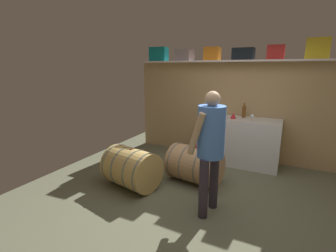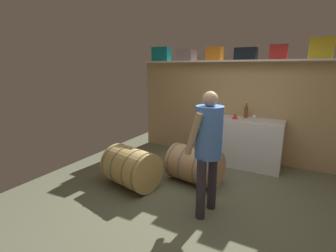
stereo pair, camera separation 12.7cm
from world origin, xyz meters
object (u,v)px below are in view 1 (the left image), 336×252
wine_glass (252,117)px  winemaker_pouring (210,141)px  work_cabinet (239,141)px  toolcase_orange (212,54)px  toolcase_grey (184,55)px  toolcase_red (276,52)px  toolcase_yellow (318,49)px  wine_barrel_far (132,168)px  tasting_cup (196,146)px  wine_barrel_near (195,164)px  toolcase_black (243,54)px  toolcase_teal (159,54)px  wine_bottle_amber (244,111)px  red_funnel (233,116)px

wine_glass → winemaker_pouring: bearing=-98.7°
work_cabinet → toolcase_orange: bearing=162.4°
toolcase_grey → toolcase_red: size_ratio=1.16×
toolcase_yellow → wine_barrel_far: toolcase_yellow is taller
work_cabinet → tasting_cup: size_ratio=23.80×
toolcase_grey → wine_barrel_near: 2.47m
toolcase_black → toolcase_red: size_ratio=1.35×
toolcase_teal → toolcase_black: toolcase_teal is taller
toolcase_yellow → toolcase_teal: bearing=-177.3°
work_cabinet → wine_bottle_amber: 0.62m
toolcase_grey → wine_barrel_far: (-0.05, -2.02, -1.85)m
toolcase_yellow → wine_barrel_near: 2.90m
toolcase_black → wine_bottle_amber: (0.10, -0.09, -1.10)m
red_funnel → winemaker_pouring: bearing=-86.9°
work_cabinet → wine_glass: wine_glass is taller
toolcase_grey → toolcase_orange: 0.62m
work_cabinet → toolcase_red: bearing=23.2°
toolcase_orange → toolcase_black: toolcase_orange is taller
wine_bottle_amber → tasting_cup: (-0.53, -1.30, -0.43)m
toolcase_teal → wine_glass: size_ratio=2.86×
toolcase_black → toolcase_yellow: 1.24m
toolcase_black → tasting_cup: size_ratio=6.33×
wine_barrel_far → tasting_cup: bearing=48.0°
wine_bottle_amber → tasting_cup: size_ratio=4.50×
toolcase_red → work_cabinet: (-0.51, -0.22, -1.72)m
red_funnel → wine_barrel_far: (-1.23, -1.72, -0.68)m
work_cabinet → red_funnel: bearing=-148.2°
toolcase_orange → toolcase_yellow: size_ratio=0.84×
winemaker_pouring → red_funnel: bearing=13.2°
toolcase_black → wine_glass: toolcase_black is taller
wine_bottle_amber → wine_barrel_near: bearing=-112.5°
toolcase_grey → tasting_cup: 2.23m
wine_barrel_near → wine_bottle_amber: bearing=76.6°
wine_glass → winemaker_pouring: (-0.27, -1.75, -0.03)m
wine_barrel_far → winemaker_pouring: bearing=6.0°
toolcase_teal → wine_bottle_amber: (1.98, -0.09, -1.14)m
toolcase_red → red_funnel: size_ratio=2.51×
toolcase_orange → wine_barrel_near: toolcase_orange is taller
wine_barrel_near → wine_barrel_far: bearing=-134.4°
toolcase_teal → toolcase_yellow: (3.11, 0.00, 0.02)m
tasting_cup → wine_bottle_amber: bearing=68.0°
toolcase_red → work_cabinet: size_ratio=0.20×
toolcase_red → toolcase_black: bearing=-180.0°
toolcase_black → toolcase_orange: bearing=-177.6°
tasting_cup → winemaker_pouring: 0.97m
toolcase_teal → toolcase_red: size_ratio=1.28×
wine_bottle_amber → tasting_cup: wine_bottle_amber is taller
toolcase_orange → red_funnel: bearing=-30.1°
red_funnel → winemaker_pouring: (0.10, -1.86, 0.01)m
wine_barrel_far → toolcase_grey: bearing=100.5°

